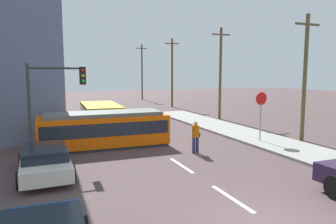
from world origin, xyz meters
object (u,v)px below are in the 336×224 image
(parked_sedan_mid, at_px, (45,160))
(utility_pole_far, at_px, (172,72))
(pedestrian_crossing, at_px, (196,135))
(stop_sign, at_px, (261,106))
(streetcar_tram, at_px, (104,129))
(utility_pole_distant, at_px, (142,71))
(utility_pole_mid, at_px, (220,72))
(traffic_light_mast, at_px, (54,93))
(utility_pole_near, at_px, (305,76))
(city_bus, at_px, (101,115))

(parked_sedan_mid, height_order, utility_pole_far, utility_pole_far)
(parked_sedan_mid, bearing_deg, utility_pole_far, 56.21)
(pedestrian_crossing, height_order, stop_sign, stop_sign)
(streetcar_tram, bearing_deg, utility_pole_distant, 68.87)
(utility_pole_far, relative_size, utility_pole_distant, 0.96)
(pedestrian_crossing, relative_size, utility_pole_mid, 0.21)
(traffic_light_mast, xyz_separation_m, utility_pole_near, (14.20, -0.94, 0.78))
(pedestrian_crossing, xyz_separation_m, utility_pole_mid, (7.66, 10.20, 3.31))
(utility_pole_far, bearing_deg, stop_sign, -98.30)
(stop_sign, distance_m, traffic_light_mast, 11.48)
(city_bus, xyz_separation_m, utility_pole_distant, (10.77, 24.21, 3.46))
(streetcar_tram, relative_size, stop_sign, 2.45)
(pedestrian_crossing, distance_m, utility_pole_far, 23.07)
(city_bus, bearing_deg, parked_sedan_mid, -111.82)
(utility_pole_distant, bearing_deg, stop_sign, -94.96)
(stop_sign, relative_size, utility_pole_near, 0.38)
(pedestrian_crossing, height_order, parked_sedan_mid, pedestrian_crossing)
(stop_sign, bearing_deg, utility_pole_mid, 72.48)
(utility_pole_near, relative_size, utility_pole_far, 0.91)
(utility_pole_mid, height_order, utility_pole_far, utility_pole_far)
(streetcar_tram, distance_m, utility_pole_mid, 14.04)
(pedestrian_crossing, xyz_separation_m, utility_pole_far, (7.70, 21.47, 3.42))
(pedestrian_crossing, relative_size, parked_sedan_mid, 0.37)
(stop_sign, height_order, traffic_light_mast, traffic_light_mast)
(city_bus, bearing_deg, stop_sign, -46.46)
(stop_sign, distance_m, utility_pole_distant, 32.77)
(utility_pole_mid, bearing_deg, utility_pole_far, 89.80)
(city_bus, xyz_separation_m, utility_pole_mid, (10.93, 1.09, 3.19))
(streetcar_tram, bearing_deg, traffic_light_mast, -142.04)
(utility_pole_distant, bearing_deg, city_bus, -113.98)
(traffic_light_mast, bearing_deg, utility_pole_distant, 66.06)
(streetcar_tram, height_order, parked_sedan_mid, streetcar_tram)
(city_bus, height_order, parked_sedan_mid, city_bus)
(utility_pole_near, bearing_deg, utility_pole_distant, 89.91)
(utility_pole_distant, bearing_deg, pedestrian_crossing, -102.69)
(traffic_light_mast, relative_size, utility_pole_mid, 0.56)
(pedestrian_crossing, relative_size, utility_pole_near, 0.22)
(streetcar_tram, relative_size, city_bus, 1.20)
(streetcar_tram, xyz_separation_m, stop_sign, (8.79, -2.52, 1.18))
(pedestrian_crossing, bearing_deg, parked_sedan_mid, -173.03)
(parked_sedan_mid, height_order, stop_sign, stop_sign)
(city_bus, bearing_deg, streetcar_tram, -98.23)
(streetcar_tram, xyz_separation_m, city_bus, (0.84, 5.84, 0.05))
(stop_sign, height_order, utility_pole_mid, utility_pole_mid)
(city_bus, distance_m, utility_pole_far, 16.85)
(pedestrian_crossing, relative_size, stop_sign, 0.58)
(streetcar_tram, distance_m, utility_pole_near, 12.30)
(pedestrian_crossing, relative_size, utility_pole_distant, 0.19)
(city_bus, distance_m, pedestrian_crossing, 9.67)
(traffic_light_mast, height_order, utility_pole_mid, utility_pole_mid)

